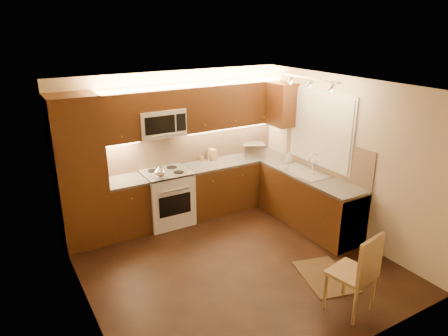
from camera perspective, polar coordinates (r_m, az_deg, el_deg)
floor at (r=6.08m, az=1.44°, el=-12.96°), size 4.00×4.00×0.01m
ceiling at (r=5.18m, az=1.68°, el=11.06°), size 4.00×4.00×0.01m
wall_back at (r=7.19m, az=-6.91°, el=3.14°), size 4.00×0.01×2.50m
wall_front at (r=4.12m, az=16.68°, el=-10.68°), size 4.00×0.01×2.50m
wall_left at (r=4.84m, az=-19.12°, el=-6.21°), size 0.01×4.00×2.50m
wall_right at (r=6.72m, az=16.19°, el=1.32°), size 0.01×4.00×2.50m
pantry at (r=6.49m, az=-19.20°, el=-0.59°), size 0.70×0.60×2.30m
base_cab_back_left at (r=6.89m, az=-13.18°, el=-5.27°), size 0.62×0.60×0.86m
counter_back_left at (r=6.72m, az=-13.47°, el=-1.79°), size 0.62×0.60×0.04m
base_cab_back_right at (r=7.66m, az=1.39°, el=-2.16°), size 1.92×0.60×0.86m
counter_back_right at (r=7.50m, az=1.42°, el=1.03°), size 1.92×0.60×0.04m
base_cab_right at (r=7.07m, az=11.56°, el=-4.48°), size 0.60×2.00×0.86m
counter_right at (r=6.91m, az=11.81°, el=-1.07°), size 0.60×2.00×0.04m
dishwasher at (r=6.63m, az=15.57°, el=-6.55°), size 0.58×0.60×0.84m
backsplash_back at (r=7.33m, az=-4.36°, el=3.15°), size 3.30×0.02×0.60m
backsplash_right at (r=6.99m, az=13.76°, el=1.82°), size 0.02×2.00×0.60m
upper_cab_back_left at (r=6.55m, az=-14.49°, el=6.70°), size 0.62×0.35×0.75m
upper_cab_back_right at (r=7.35m, az=0.97°, el=8.67°), size 1.92×0.35×0.75m
upper_cab_bridge at (r=6.73m, az=-8.96°, el=9.31°), size 0.76×0.35×0.31m
upper_cab_right_corner at (r=7.45m, az=7.92°, el=8.63°), size 0.35×0.50×0.75m
stove at (r=7.07m, az=-7.81°, el=-4.02°), size 0.76×0.65×0.92m
microwave at (r=6.79m, az=-8.74°, el=6.18°), size 0.76×0.38×0.44m
window_frame at (r=6.99m, az=13.15°, el=5.26°), size 0.03×1.44×1.24m
window_blinds at (r=6.97m, az=13.03°, el=5.25°), size 0.02×1.36×1.16m
sink at (r=6.98m, az=11.05°, el=0.03°), size 0.52×0.86×0.15m
faucet at (r=7.07m, az=12.19°, el=0.85°), size 0.20×0.04×0.30m
track_light_bar at (r=6.43m, az=11.77°, el=11.97°), size 0.04×1.20×0.03m
kettle at (r=6.60m, az=-8.84°, el=-0.50°), size 0.24×0.24×0.22m
toaster_oven at (r=7.69m, az=4.08°, el=2.51°), size 0.47×0.43×0.23m
knife_block at (r=7.44m, az=-1.58°, el=1.83°), size 0.13×0.17×0.20m
spice_jar_a at (r=7.40m, az=-2.94°, el=1.28°), size 0.05×0.05×0.09m
spice_jar_b at (r=7.42m, az=-3.26°, el=1.34°), size 0.06×0.06×0.10m
spice_jar_c at (r=7.40m, az=-2.10°, el=1.35°), size 0.04×0.04×0.11m
spice_jar_d at (r=7.40m, az=-3.09°, el=1.27°), size 0.06×0.06×0.09m
soap_bottle at (r=7.45m, az=8.85°, el=1.52°), size 0.09×0.09×0.17m
rug at (r=5.95m, az=13.69°, el=-14.26°), size 0.80×1.01×0.01m
dining_chair at (r=5.18m, az=17.10°, el=-13.40°), size 0.54×0.54×1.04m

